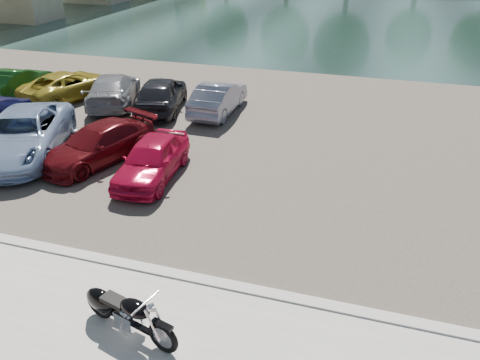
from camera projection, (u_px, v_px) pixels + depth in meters
The scene contains 13 objects.
ground at pixel (179, 354), 8.81m from camera, with size 200.00×200.00×0.00m, color #595447.
kerb at pixel (215, 283), 10.46m from camera, with size 60.00×0.30×0.14m, color #AFABA4.
parking_lot at pixel (293, 136), 18.07m from camera, with size 60.00×18.00×0.04m, color #433C36.
river at pixel (355, 17), 42.52m from camera, with size 120.00×40.00×0.00m, color #182B27.
motorcycle at pixel (121, 311), 9.03m from camera, with size 2.28×0.95×1.05m.
car_2 at pixel (22, 135), 16.13m from camera, with size 2.54×5.51×1.53m, color #89A2C8.
car_3 at pixel (98, 144), 15.80m from camera, with size 1.74×4.28×1.24m, color #5A0C11.
car_4 at pixel (152, 159), 14.70m from camera, with size 1.52×3.79×1.29m, color #B40C34.
car_5 at pixel (18, 82), 22.10m from camera, with size 1.35×3.87×1.27m, color #113E12.
car_6 at pixel (68, 85), 21.69m from camera, with size 2.11×4.57×1.27m, color #AA9527.
car_7 at pixel (113, 89), 20.99m from camera, with size 1.91×4.70×1.36m, color gray.
car_8 at pixel (161, 94), 20.25m from camera, with size 1.74×4.32×1.47m, color black.
car_9 at pixel (218, 98), 19.98m from camera, with size 1.40×4.02×1.32m, color slate.
Camera 1 is at (2.89, -5.60, 7.07)m, focal length 35.00 mm.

